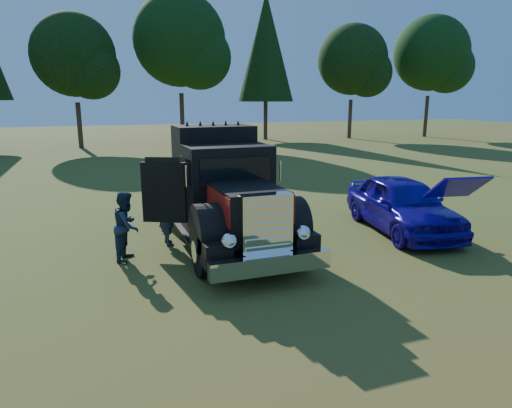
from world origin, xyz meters
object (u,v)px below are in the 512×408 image
object	(u,v)px
diamond_t_truck	(223,195)
spectator_far	(127,226)
spectator_near	(167,212)
hotrod_coupe	(402,204)

from	to	relation	value
diamond_t_truck	spectator_far	world-z (taller)	diamond_t_truck
spectator_near	spectator_far	bearing A→B (deg)	123.74
diamond_t_truck	spectator_far	size ratio (longest dim) A/B	4.39
hotrod_coupe	spectator_near	world-z (taller)	hotrod_coupe
hotrod_coupe	spectator_far	size ratio (longest dim) A/B	2.95
spectator_far	hotrod_coupe	bearing A→B (deg)	-68.41
hotrod_coupe	spectator_near	bearing A→B (deg)	170.78
diamond_t_truck	hotrod_coupe	distance (m)	5.15
diamond_t_truck	hotrod_coupe	bearing A→B (deg)	-7.72
hotrod_coupe	diamond_t_truck	bearing A→B (deg)	172.28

